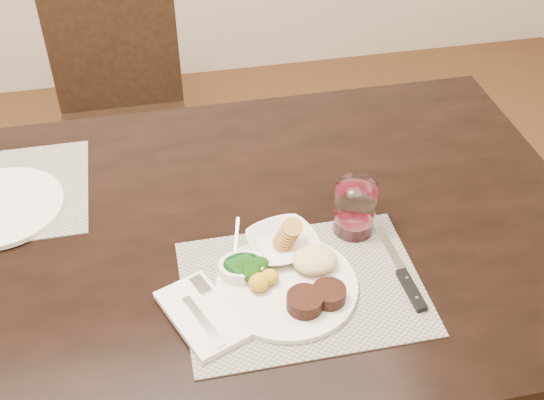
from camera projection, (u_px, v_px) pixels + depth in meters
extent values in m
cube|color=black|center=(125.00, 254.00, 1.42)|extent=(2.00, 1.00, 0.05)
cube|color=black|center=(434.00, 204.00, 2.12)|extent=(0.08, 0.08, 0.70)
cube|color=black|center=(126.00, 140.00, 2.25)|extent=(0.42, 0.42, 0.04)
cube|color=black|center=(83.00, 233.00, 2.23)|extent=(0.04, 0.04, 0.41)
cube|color=black|center=(192.00, 219.00, 2.29)|extent=(0.04, 0.04, 0.41)
cube|color=black|center=(83.00, 168.00, 2.50)|extent=(0.04, 0.04, 0.41)
cube|color=black|center=(181.00, 156.00, 2.56)|extent=(0.04, 0.04, 0.41)
cube|color=black|center=(114.00, 46.00, 2.23)|extent=(0.42, 0.04, 0.45)
cube|color=gray|center=(303.00, 287.00, 1.32)|extent=(0.46, 0.34, 0.00)
cylinder|color=silver|center=(287.00, 286.00, 1.31)|extent=(0.27, 0.27, 0.01)
cylinder|color=black|center=(305.00, 302.00, 1.25)|extent=(0.07, 0.07, 0.03)
cylinder|color=black|center=(329.00, 294.00, 1.27)|extent=(0.06, 0.06, 0.03)
ellipsoid|color=tan|center=(315.00, 260.00, 1.33)|extent=(0.09, 0.08, 0.04)
ellipsoid|color=#19470D|center=(252.00, 273.00, 1.30)|extent=(0.04, 0.04, 0.04)
ellipsoid|color=#C19318|center=(259.00, 282.00, 1.29)|extent=(0.04, 0.04, 0.03)
cube|color=white|center=(202.00, 315.00, 1.25)|extent=(0.17, 0.21, 0.01)
cube|color=silver|center=(203.00, 321.00, 1.23)|extent=(0.06, 0.13, 0.01)
cube|color=silver|center=(201.00, 285.00, 1.30)|extent=(0.04, 0.06, 0.00)
cube|color=silver|center=(390.00, 249.00, 1.39)|extent=(0.03, 0.15, 0.00)
cube|color=black|center=(411.00, 290.00, 1.30)|extent=(0.03, 0.10, 0.01)
imported|color=silver|center=(283.00, 244.00, 1.38)|extent=(0.17, 0.17, 0.03)
cylinder|color=#B27238|center=(283.00, 236.00, 1.37)|extent=(0.04, 0.05, 0.04)
cylinder|color=silver|center=(242.00, 270.00, 1.32)|extent=(0.09, 0.09, 0.04)
cylinder|color=#0D3A0E|center=(242.00, 265.00, 1.32)|extent=(0.08, 0.08, 0.01)
cube|color=silver|center=(237.00, 235.00, 1.35)|extent=(0.01, 0.06, 0.04)
cylinder|color=white|center=(355.00, 208.00, 1.40)|extent=(0.09, 0.09, 0.12)
cylinder|color=#3D050D|center=(353.00, 224.00, 1.43)|extent=(0.07, 0.07, 0.03)
cylinder|color=silver|center=(1.00, 207.00, 1.49)|extent=(0.27, 0.27, 0.01)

